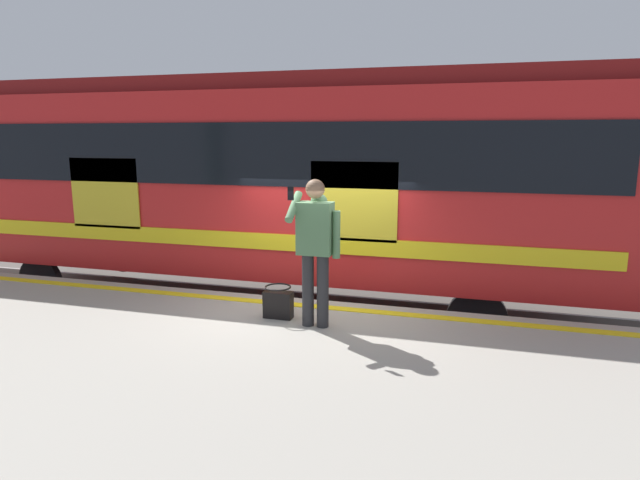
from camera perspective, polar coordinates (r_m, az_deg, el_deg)
ground_plane at (r=7.71m, az=-0.40°, el=-12.69°), size 23.66×23.66×0.00m
platform at (r=5.36m, az=-8.58°, el=-18.87°), size 14.45×5.14×0.89m
safety_line at (r=7.13m, az=-1.09°, el=-7.03°), size 14.16×0.16×0.01m
track_rail_near at (r=8.73m, az=1.78°, el=-9.23°), size 18.78×0.08×0.16m
track_rail_far at (r=10.05m, az=3.79°, el=-6.48°), size 18.78×0.08×0.16m
train_carriage at (r=9.39m, az=-6.56°, el=7.02°), size 11.48×2.96×3.84m
passenger at (r=6.15m, az=-0.47°, el=-0.08°), size 0.57×0.55×1.74m
handbag at (r=6.65m, az=-4.47°, el=-6.70°), size 0.36×0.32×0.41m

